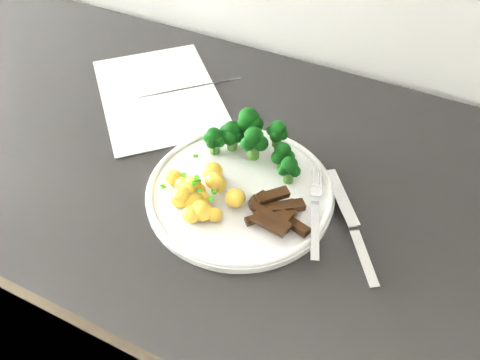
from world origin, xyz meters
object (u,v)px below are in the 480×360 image
object	(u,v)px
recipe_paper	(160,94)
fork	(315,216)
plate	(240,191)
potatoes	(200,194)
broccoli	(254,138)
beef_strips	(274,212)
knife	(356,238)
counter	(241,319)

from	to	relation	value
recipe_paper	fork	bearing A→B (deg)	-23.84
plate	fork	xyz separation A→B (m)	(0.12, -0.00, 0.01)
potatoes	fork	world-z (taller)	potatoes
broccoli	beef_strips	xyz separation A→B (m)	(0.08, -0.10, -0.03)
recipe_paper	fork	distance (m)	0.39
broccoli	potatoes	world-z (taller)	broccoli
recipe_paper	knife	bearing A→B (deg)	-21.25
recipe_paper	beef_strips	size ratio (longest dim) A/B	3.66
fork	knife	size ratio (longest dim) A/B	0.92
fork	counter	bearing A→B (deg)	159.65
plate	broccoli	size ratio (longest dim) A/B	1.69
plate	knife	size ratio (longest dim) A/B	1.58
plate	beef_strips	size ratio (longest dim) A/B	2.89
recipe_paper	potatoes	bearing A→B (deg)	-44.91
beef_strips	fork	bearing A→B (deg)	20.16
broccoli	knife	size ratio (longest dim) A/B	0.93
beef_strips	potatoes	bearing A→B (deg)	-168.95
counter	plate	size ratio (longest dim) A/B	9.23
counter	broccoli	xyz separation A→B (m)	(0.01, 0.03, 0.52)
potatoes	counter	bearing A→B (deg)	77.20
recipe_paper	potatoes	world-z (taller)	potatoes
recipe_paper	fork	xyz separation A→B (m)	(0.35, -0.16, 0.02)
counter	knife	world-z (taller)	knife
counter	potatoes	xyz separation A→B (m)	(-0.02, -0.09, 0.49)
knife	recipe_paper	bearing A→B (deg)	158.75
knife	broccoli	bearing A→B (deg)	156.66
recipe_paper	broccoli	xyz separation A→B (m)	(0.22, -0.08, 0.04)
counter	broccoli	distance (m)	0.52
plate	counter	bearing A→B (deg)	113.52
plate	fork	world-z (taller)	fork
counter	fork	bearing A→B (deg)	-20.35
plate	potatoes	world-z (taller)	potatoes
recipe_paper	plate	world-z (taller)	plate
counter	recipe_paper	size ratio (longest dim) A/B	7.29
counter	potatoes	world-z (taller)	potatoes
plate	broccoli	world-z (taller)	broccoli
plate	potatoes	bearing A→B (deg)	-132.92
counter	plate	world-z (taller)	plate
fork	knife	bearing A→B (deg)	-4.40
beef_strips	fork	distance (m)	0.06
counter	knife	size ratio (longest dim) A/B	14.57
broccoli	counter	bearing A→B (deg)	-103.89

